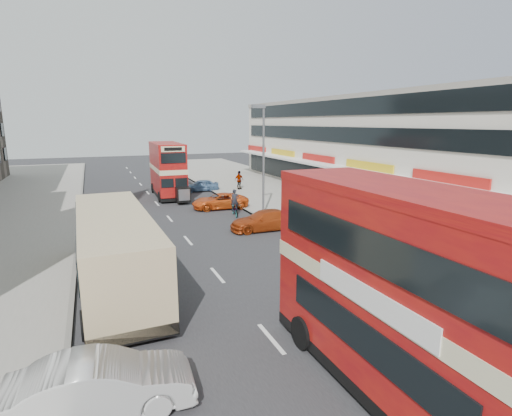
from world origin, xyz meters
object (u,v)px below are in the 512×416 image
street_lamp (263,152)px  cyclist (235,207)px  pedestrian_near (305,211)px  car_right_a (264,220)px  coach (115,247)px  pedestrian_far (239,180)px  bus_second (168,169)px  car_left_front (101,386)px  car_right_b (220,201)px  bus_main (400,292)px

street_lamp → cyclist: (-1.79, 1.03, -4.11)m
pedestrian_near → car_right_a: bearing=-4.5°
street_lamp → coach: (-10.85, -9.50, -3.05)m
pedestrian_far → street_lamp: bearing=-120.9°
bus_second → cyclist: bus_second is taller
car_left_front → car_right_a: car_left_front is taller
street_lamp → car_left_front: street_lamp is taller
car_right_b → cyclist: (0.27, -2.92, 0.04)m
street_lamp → car_left_front: (-11.70, -17.55, -4.06)m
street_lamp → car_right_b: street_lamp is taller
coach → pedestrian_near: 14.19m
bus_second → car_right_a: 15.28m
car_right_b → bus_main: bearing=-2.5°
street_lamp → car_right_a: bearing=-111.3°
car_right_a → cyclist: size_ratio=2.22×
car_right_a → car_right_b: (-0.69, 7.47, -0.02)m
pedestrian_far → bus_second: bearing=164.5°
bus_main → bus_second: size_ratio=1.07×
car_right_b → cyclist: size_ratio=2.24×
street_lamp → pedestrian_far: bearing=78.4°
car_right_a → car_right_b: car_right_a is taller
bus_main → car_right_a: size_ratio=2.11×
pedestrian_far → car_left_front: bearing=-135.0°
street_lamp → bus_second: street_lamp is taller
bus_second → pedestrian_near: 16.01m
bus_second → cyclist: bearing=108.6°
car_right_b → car_left_front: bearing=-20.5°
street_lamp → bus_main: bearing=-103.2°
coach → car_right_b: size_ratio=2.47×
bus_second → cyclist: (3.12, -10.20, -1.89)m
coach → pedestrian_far: size_ratio=5.95×
cyclist → car_left_front: bearing=-110.8°
bus_main → car_right_b: 23.67m
bus_second → pedestrian_near: bearing=116.7°
bus_second → pedestrian_far: size_ratio=4.73×
bus_main → car_left_front: size_ratio=2.15×
bus_main → car_left_front: bearing=-15.7°
car_right_a → car_right_b: 7.50m
pedestrian_near → bus_main: bearing=58.4°
car_left_front → pedestrian_far: (14.10, 29.26, 0.37)m
bus_second → car_right_a: bearing=105.1°
bus_second → car_right_b: bearing=113.0°
bus_main → car_right_a: (3.19, 15.97, -2.09)m
street_lamp → car_left_front: 21.48m
car_right_a → cyclist: bearing=-172.3°
street_lamp → pedestrian_far: street_lamp is taller
car_right_b → car_right_a: bearing=8.9°
bus_main → car_right_a: 16.42m
bus_main → car_right_a: bearing=-101.7°
coach → car_right_a: (9.48, 5.98, -1.08)m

